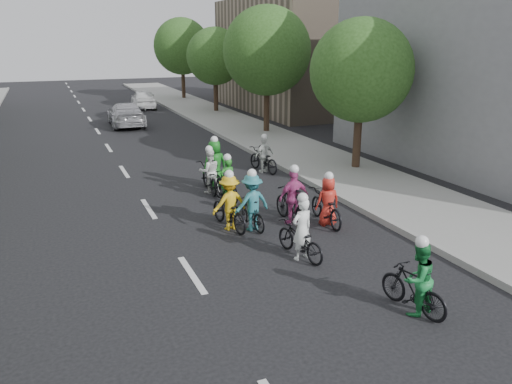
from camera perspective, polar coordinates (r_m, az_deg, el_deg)
ground at (r=11.64m, az=-7.34°, el=-9.35°), size 120.00×120.00×0.00m
sidewalk_right at (r=23.30m, az=5.00°, el=4.46°), size 4.00×80.00×0.15m
curb_right at (r=22.47m, az=0.58°, el=4.09°), size 0.18×80.00×0.18m
bldg_se at (r=38.87m, az=6.07°, el=15.33°), size 10.00×14.00×8.00m
tree_r_0 at (r=20.28m, az=11.95°, el=13.39°), size 4.00×4.00×5.97m
tree_r_1 at (r=28.13m, az=1.25°, el=15.82°), size 4.80×4.80×6.93m
tree_r_2 at (r=36.55m, az=-4.72°, el=15.20°), size 4.00×4.00×5.97m
tree_r_3 at (r=45.17m, az=-8.48°, el=16.14°), size 4.80×4.80×6.93m
cyclist_0 at (r=12.23m, az=5.08°, el=-5.11°), size 0.90×1.80×1.69m
cyclist_1 at (r=10.30m, az=17.78°, el=-9.94°), size 0.82×1.64×1.64m
cyclist_2 at (r=14.02m, az=-3.11°, el=-1.75°), size 1.09×1.97×1.73m
cyclist_3 at (r=14.42m, az=4.21°, el=-1.12°), size 0.98×1.84×1.78m
cyclist_4 at (r=14.49m, az=8.04°, el=-1.52°), size 0.81×1.95×1.59m
cyclist_5 at (r=16.52m, az=-3.34°, el=0.96°), size 0.65×1.69×1.60m
cyclist_6 at (r=17.47m, az=-5.38°, el=1.91°), size 0.81×1.95×1.67m
cyclist_7 at (r=13.91m, az=-0.52°, el=-1.61°), size 1.12×1.53×1.77m
cyclist_8 at (r=20.07m, az=0.86°, el=3.87°), size 1.00×1.97×1.57m
cyclist_9 at (r=17.94m, az=-4.75°, el=2.72°), size 0.86×1.49×1.89m
follow_car_lead at (r=31.97m, az=-14.65°, el=8.58°), size 2.16×4.96×1.42m
follow_car_trail at (r=39.97m, az=-12.75°, el=10.34°), size 2.05×4.36×1.44m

